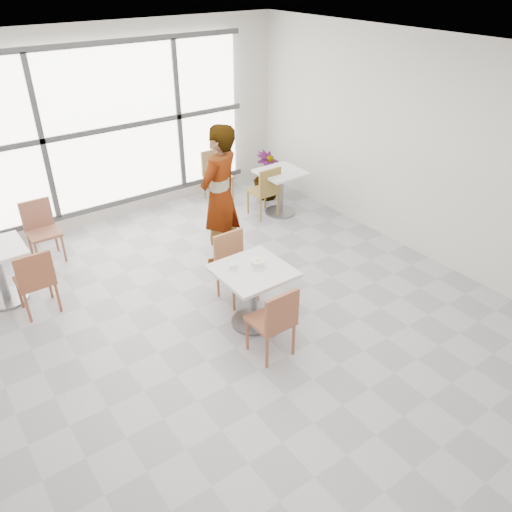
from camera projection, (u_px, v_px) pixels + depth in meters
floor at (242, 316)px, 6.16m from camera, size 7.00×7.00×0.00m
ceiling at (237, 55)px, 4.63m from camera, size 7.00×7.00×0.00m
wall_back at (113, 127)px, 7.83m from camera, size 6.00×0.00×6.00m
wall_right at (421, 150)px, 6.90m from camera, size 0.00×7.00×7.00m
window at (115, 128)px, 7.79m from camera, size 4.60×0.07×2.52m
main_table at (253, 286)px, 5.79m from camera, size 0.80×0.80×0.75m
chair_near at (275, 319)px, 5.30m from camera, size 0.42×0.42×0.87m
chair_far at (234, 262)px, 6.29m from camera, size 0.42×0.42×0.87m
oatmeal_bowl at (258, 263)px, 5.71m from camera, size 0.21×0.21×0.09m
coffee_cup at (232, 267)px, 5.67m from camera, size 0.16×0.13×0.07m
person at (220, 197)px, 6.81m from camera, size 0.85×0.73×1.98m
bg_table_right at (281, 186)px, 8.39m from camera, size 0.70×0.70×0.75m
bg_chair_left_near at (35, 278)px, 5.97m from camera, size 0.42×0.42×0.87m
bg_chair_left_far at (41, 227)px, 7.11m from camera, size 0.42×0.42×0.87m
bg_chair_right_near at (266, 189)px, 8.26m from camera, size 0.42×0.42×0.87m
bg_chair_right_far at (216, 172)px, 8.92m from camera, size 0.42×0.42×0.87m
plant_right at (267, 175)px, 8.97m from camera, size 0.61×0.61×0.84m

